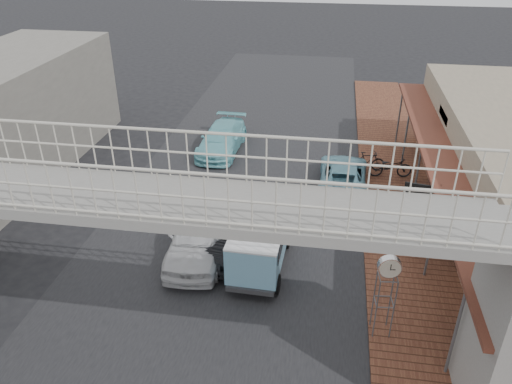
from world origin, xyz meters
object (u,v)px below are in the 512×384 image
(dark_sedan, at_px, (223,228))
(street_clock, at_px, (389,270))
(angkot_van, at_px, (260,239))
(angkot_far, at_px, (222,139))
(motorcycle_near, at_px, (390,166))
(motorcycle_far, at_px, (367,161))
(arrow_sign, at_px, (444,201))
(angkot_curb, at_px, (343,175))
(white_hatchback, at_px, (199,234))

(dark_sedan, height_order, street_clock, street_clock)
(dark_sedan, distance_m, angkot_van, 1.89)
(angkot_far, bearing_deg, dark_sedan, -75.27)
(motorcycle_near, xyz_separation_m, street_clock, (-0.98, -9.83, 1.63))
(dark_sedan, distance_m, motorcycle_near, 8.86)
(motorcycle_far, relative_size, arrow_sign, 0.55)
(motorcycle_far, bearing_deg, angkot_curb, 132.15)
(white_hatchback, xyz_separation_m, arrow_sign, (7.97, 0.70, 1.64))
(dark_sedan, xyz_separation_m, motorcycle_far, (5.30, 6.67, -0.15))
(motorcycle_near, bearing_deg, white_hatchback, 128.83)
(angkot_curb, relative_size, arrow_sign, 1.53)
(dark_sedan, bearing_deg, street_clock, -28.80)
(angkot_far, bearing_deg, motorcycle_far, -8.82)
(white_hatchback, relative_size, angkot_curb, 1.05)
(white_hatchback, bearing_deg, angkot_curb, 45.29)
(street_clock, bearing_deg, dark_sedan, 139.96)
(angkot_curb, distance_m, angkot_far, 6.70)
(street_clock, relative_size, arrow_sign, 0.89)
(angkot_far, relative_size, motorcycle_far, 2.85)
(angkot_far, relative_size, angkot_van, 1.23)
(street_clock, height_order, arrow_sign, arrow_sign)
(motorcycle_far, xyz_separation_m, street_clock, (0.00, -10.25, 1.66))
(dark_sedan, distance_m, street_clock, 6.57)
(arrow_sign, bearing_deg, angkot_van, -157.49)
(angkot_far, bearing_deg, angkot_curb, -24.28)
(street_clock, bearing_deg, angkot_far, 115.38)
(white_hatchback, xyz_separation_m, street_clock, (6.00, -2.99, 1.45))
(street_clock, bearing_deg, angkot_curb, 91.21)
(angkot_far, height_order, street_clock, street_clock)
(motorcycle_near, relative_size, arrow_sign, 0.66)
(dark_sedan, xyz_separation_m, angkot_curb, (4.20, 5.07, -0.12))
(angkot_van, bearing_deg, white_hatchback, 169.10)
(motorcycle_near, distance_m, arrow_sign, 6.47)
(dark_sedan, xyz_separation_m, angkot_van, (1.50, -1.08, 0.40))
(angkot_van, relative_size, street_clock, 1.43)
(white_hatchback, distance_m, street_clock, 6.86)
(motorcycle_near, bearing_deg, street_clock, 168.74)
(angkot_far, relative_size, arrow_sign, 1.58)
(street_clock, bearing_deg, motorcycle_near, 78.26)
(angkot_curb, bearing_deg, angkot_far, -25.46)
(angkot_van, relative_size, motorcycle_far, 2.32)
(angkot_far, distance_m, motorcycle_near, 8.28)
(white_hatchback, distance_m, motorcycle_near, 9.78)
(white_hatchback, relative_size, angkot_far, 1.02)
(dark_sedan, bearing_deg, angkot_far, 107.82)
(angkot_curb, relative_size, street_clock, 1.71)
(angkot_curb, bearing_deg, street_clock, 98.17)
(angkot_curb, distance_m, arrow_sign, 6.10)
(angkot_curb, height_order, angkot_far, angkot_far)
(angkot_far, bearing_deg, motorcycle_near, -10.41)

